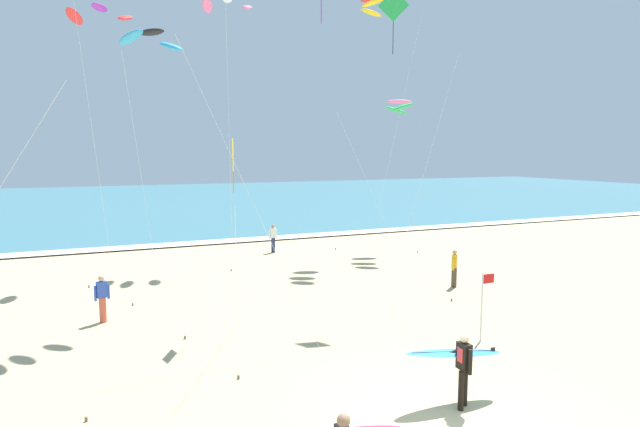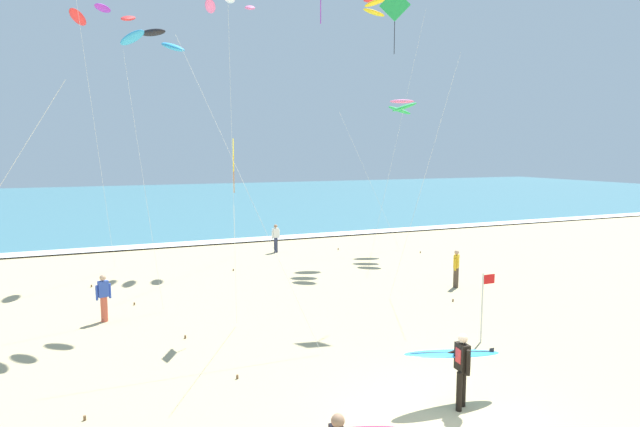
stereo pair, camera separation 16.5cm
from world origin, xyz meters
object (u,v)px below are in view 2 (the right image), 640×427
kite_arc_rose_distant (402,107)px  bystander_white_top (276,238)px  kite_arc_scarlet_mid (375,6)px  kite_diamond_golden_far (234,163)px  kite_arc_violet_near (103,15)px  surfer_lead (458,360)px  lifeguard_flag (484,301)px  bystander_blue_top (104,298)px  kite_diamond_emerald_close (397,20)px  kite_arc_ivory_low (230,5)px  bystander_yellow_top (456,268)px  kite_arc_charcoal_outer (153,40)px

kite_arc_rose_distant → bystander_white_top: kite_arc_rose_distant is taller
kite_arc_scarlet_mid → kite_diamond_golden_far: 15.90m
bystander_white_top → kite_arc_violet_near: bearing=-172.5°
kite_arc_rose_distant → bystander_white_top: (-6.77, 2.07, -7.32)m
surfer_lead → lifeguard_flag: size_ratio=1.18×
lifeguard_flag → bystander_blue_top: bearing=148.8°
kite_arc_scarlet_mid → bystander_blue_top: bearing=-152.7°
kite_diamond_emerald_close → lifeguard_flag: 10.37m
surfer_lead → kite_arc_rose_distant: 19.68m
kite_arc_ivory_low → lifeguard_flag: kite_arc_ivory_low is taller
kite_diamond_golden_far → lifeguard_flag: bearing=-31.6°
bystander_blue_top → bystander_yellow_top: bearing=-3.6°
kite_arc_violet_near → bystander_yellow_top: size_ratio=7.68×
kite_arc_violet_near → bystander_white_top: 13.91m
kite_arc_charcoal_outer → lifeguard_flag: (8.50, -6.66, -8.06)m
surfer_lead → lifeguard_flag: lifeguard_flag is taller
kite_diamond_golden_far → lifeguard_flag: 8.60m
kite_diamond_golden_far → kite_diamond_emerald_close: kite_diamond_emerald_close is taller
kite_arc_scarlet_mid → bystander_blue_top: (-13.85, -7.14, -12.53)m
bystander_blue_top → lifeguard_flag: size_ratio=0.76×
kite_diamond_golden_far → bystander_blue_top: (-3.93, 2.31, -4.46)m
bystander_blue_top → kite_diamond_golden_far: bearing=-30.4°
kite_arc_scarlet_mid → kite_arc_charcoal_outer: kite_arc_scarlet_mid is taller
kite_arc_violet_near → lifeguard_flag: size_ratio=5.81×
kite_arc_charcoal_outer → lifeguard_flag: 13.47m
kite_arc_ivory_low → kite_arc_charcoal_outer: kite_arc_ivory_low is taller
surfer_lead → kite_arc_rose_distant: size_ratio=0.29×
kite_arc_scarlet_mid → kite_arc_rose_distant: 5.50m
kite_arc_rose_distant → kite_arc_violet_near: bearing=176.4°
kite_arc_rose_distant → kite_diamond_emerald_close: 10.32m
bystander_white_top → kite_arc_ivory_low: bearing=-173.8°
surfer_lead → kite_arc_violet_near: bearing=111.7°
bystander_yellow_top → bystander_white_top: same height
kite_arc_ivory_low → bystander_blue_top: kite_arc_ivory_low is taller
surfer_lead → kite_arc_scarlet_mid: kite_arc_scarlet_mid is taller
bystander_yellow_top → bystander_blue_top: size_ratio=1.00×
surfer_lead → kite_arc_violet_near: 21.52m
kite_diamond_emerald_close → bystander_blue_top: kite_diamond_emerald_close is taller
kite_arc_violet_near → kite_arc_scarlet_mid: (13.43, -1.00, 1.53)m
kite_diamond_emerald_close → lifeguard_flag: size_ratio=5.44×
kite_arc_violet_near → lifeguard_flag: 20.48m
kite_arc_ivory_low → bystander_yellow_top: bearing=-54.3°
bystander_yellow_top → surfer_lead: bearing=-126.8°
kite_arc_scarlet_mid → kite_diamond_emerald_close: bearing=-113.1°
kite_arc_violet_near → kite_arc_rose_distant: kite_arc_violet_near is taller
kite_arc_ivory_low → bystander_yellow_top: 17.25m
bystander_yellow_top → kite_arc_ivory_low: bearing=125.7°
kite_diamond_golden_far → kite_arc_ivory_low: size_ratio=0.45×
kite_arc_rose_distant → kite_diamond_golden_far: bearing=-141.0°
kite_arc_rose_distant → bystander_white_top: bearing=163.0°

